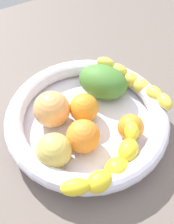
{
  "coord_description": "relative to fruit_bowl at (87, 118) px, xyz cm",
  "views": [
    {
      "loc": [
        -16.92,
        -26.48,
        46.7
      ],
      "look_at": [
        0.0,
        0.0,
        7.98
      ],
      "focal_mm": 38.6,
      "sensor_mm": 36.0,
      "label": 1
    }
  ],
  "objects": [
    {
      "name": "kitchen_counter",
      "position": [
        0.0,
        0.0,
        -4.52
      ],
      "size": [
        120.0,
        120.0,
        3.0
      ],
      "primitive_type": "cube",
      "color": "#695D55",
      "rests_on": "ground"
    },
    {
      "name": "fruit_bowl",
      "position": [
        0.0,
        0.0,
        0.0
      ],
      "size": [
        34.32,
        34.32,
        5.83
      ],
      "color": "silver",
      "rests_on": "kitchen_counter"
    },
    {
      "name": "banana_draped_left",
      "position": [
        -2.53,
        -12.47,
        1.96
      ],
      "size": [
        20.29,
        10.2,
        5.32
      ],
      "color": "yellow",
      "rests_on": "fruit_bowl"
    },
    {
      "name": "banana_draped_right",
      "position": [
        13.94,
        1.21,
        2.26
      ],
      "size": [
        7.89,
        21.62,
        5.21
      ],
      "color": "yellow",
      "rests_on": "fruit_bowl"
    },
    {
      "name": "orange_front",
      "position": [
        5.38,
        -7.75,
        1.62
      ],
      "size": [
        5.31,
        5.31,
        5.31
      ],
      "primitive_type": "sphere",
      "color": "orange",
      "rests_on": "fruit_bowl"
    },
    {
      "name": "orange_mid_left",
      "position": [
        -0.45,
        1.2,
        2.07
      ],
      "size": [
        6.22,
        6.22,
        6.22
      ],
      "primitive_type": "sphere",
      "color": "orange",
      "rests_on": "fruit_bowl"
    },
    {
      "name": "orange_mid_right",
      "position": [
        -3.93,
        -4.8,
        2.25
      ],
      "size": [
        6.58,
        6.58,
        6.58
      ],
      "primitive_type": "sphere",
      "color": "orange",
      "rests_on": "fruit_bowl"
    },
    {
      "name": "peach_blush",
      "position": [
        -6.05,
        3.96,
        2.76
      ],
      "size": [
        7.59,
        7.59,
        7.59
      ],
      "primitive_type": "sphere",
      "color": "#EDA65D",
      "rests_on": "fruit_bowl"
    },
    {
      "name": "mango_green",
      "position": [
        7.61,
        5.16,
        2.5
      ],
      "size": [
        13.05,
        14.18,
        7.07
      ],
      "primitive_type": "ellipsoid",
      "rotation": [
        0.0,
        0.0,
        2.11
      ],
      "color": "#477F31",
      "rests_on": "fruit_bowl"
    },
    {
      "name": "apple_yellow",
      "position": [
        -10.09,
        -4.62,
        2.27
      ],
      "size": [
        6.61,
        6.61,
        6.61
      ],
      "primitive_type": "sphere",
      "color": "#D8BB58",
      "rests_on": "fruit_bowl"
    }
  ]
}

